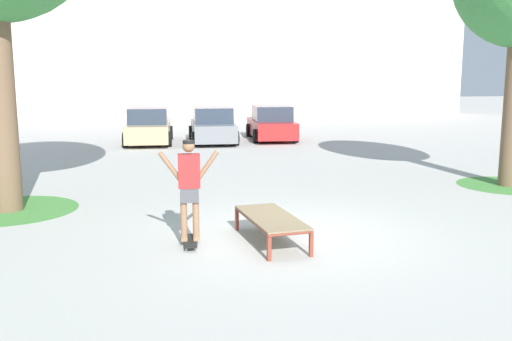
{
  "coord_description": "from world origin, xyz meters",
  "views": [
    {
      "loc": [
        -2.29,
        -9.5,
        2.84
      ],
      "look_at": [
        -0.43,
        1.13,
        1.0
      ],
      "focal_mm": 39.52,
      "sensor_mm": 36.0,
      "label": 1
    }
  ],
  "objects_px": {
    "skateboard": "(190,241)",
    "car_tan": "(149,127)",
    "car_red": "(271,124)",
    "skater": "(189,183)",
    "car_grey": "(213,126)",
    "skate_box": "(271,219)"
  },
  "relations": [
    {
      "from": "skateboard",
      "to": "skate_box",
      "type": "bearing_deg",
      "value": -2.12
    },
    {
      "from": "skater",
      "to": "car_grey",
      "type": "relative_size",
      "value": 0.4
    },
    {
      "from": "skateboard",
      "to": "car_red",
      "type": "xyz_separation_m",
      "value": [
        4.47,
        15.24,
        0.61
      ]
    },
    {
      "from": "skater",
      "to": "car_tan",
      "type": "relative_size",
      "value": 0.4
    },
    {
      "from": "car_grey",
      "to": "skate_box",
      "type": "bearing_deg",
      "value": -91.7
    },
    {
      "from": "skateboard",
      "to": "car_tan",
      "type": "xyz_separation_m",
      "value": [
        -0.86,
        14.76,
        0.61
      ]
    },
    {
      "from": "car_tan",
      "to": "skate_box",
      "type": "bearing_deg",
      "value": -81.43
    },
    {
      "from": "car_red",
      "to": "car_tan",
      "type": "bearing_deg",
      "value": -174.82
    },
    {
      "from": "skateboard",
      "to": "car_tan",
      "type": "bearing_deg",
      "value": 93.33
    },
    {
      "from": "car_grey",
      "to": "car_red",
      "type": "height_order",
      "value": "same"
    },
    {
      "from": "skateboard",
      "to": "car_grey",
      "type": "xyz_separation_m",
      "value": [
        1.81,
        14.64,
        0.61
      ]
    },
    {
      "from": "skateboard",
      "to": "car_red",
      "type": "height_order",
      "value": "car_red"
    },
    {
      "from": "skater",
      "to": "car_red",
      "type": "distance_m",
      "value": 15.89
    },
    {
      "from": "skater",
      "to": "car_grey",
      "type": "xyz_separation_m",
      "value": [
        1.81,
        14.63,
        -0.38
      ]
    },
    {
      "from": "car_red",
      "to": "skater",
      "type": "bearing_deg",
      "value": -106.37
    },
    {
      "from": "car_tan",
      "to": "car_red",
      "type": "height_order",
      "value": "same"
    },
    {
      "from": "car_tan",
      "to": "car_red",
      "type": "relative_size",
      "value": 1.0
    },
    {
      "from": "car_tan",
      "to": "car_grey",
      "type": "distance_m",
      "value": 2.67
    },
    {
      "from": "skate_box",
      "to": "car_tan",
      "type": "bearing_deg",
      "value": 98.57
    },
    {
      "from": "skater",
      "to": "car_red",
      "type": "height_order",
      "value": "skater"
    },
    {
      "from": "skate_box",
      "to": "car_grey",
      "type": "xyz_separation_m",
      "value": [
        0.44,
        14.69,
        0.28
      ]
    },
    {
      "from": "skate_box",
      "to": "car_grey",
      "type": "relative_size",
      "value": 0.47
    }
  ]
}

